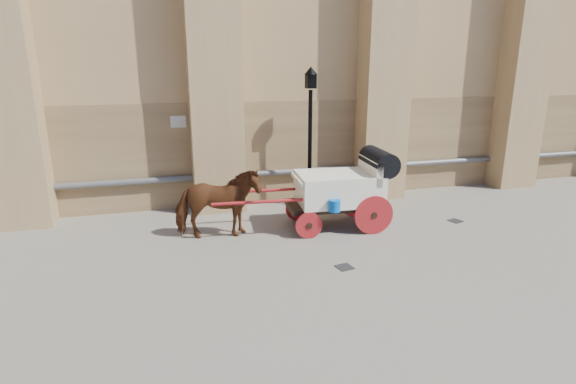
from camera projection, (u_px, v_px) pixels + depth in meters
name	position (u px, v px, depth m)	size (l,w,h in m)	color
ground	(287.00, 253.00, 9.88)	(90.00, 90.00, 0.00)	slate
horse	(217.00, 204.00, 10.56)	(0.91, 2.00, 1.69)	brown
carriage	(345.00, 186.00, 11.28)	(4.60, 1.68, 1.97)	black
street_lamp	(310.00, 134.00, 12.64)	(0.37, 0.37, 3.97)	black
drain_grate_near	(345.00, 267.00, 9.19)	(0.32, 0.32, 0.01)	black
drain_grate_far	(455.00, 221.00, 11.94)	(0.32, 0.32, 0.01)	black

